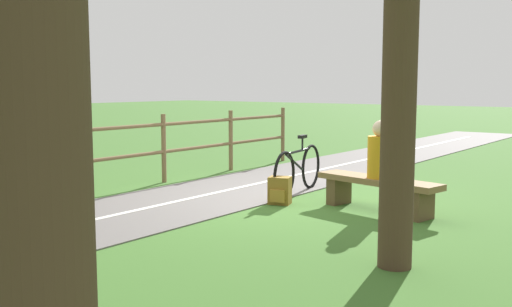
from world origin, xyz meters
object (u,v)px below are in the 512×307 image
bench (378,188)px  person_seated (380,153)px  backpack (280,191)px  bicycle (298,169)px

bench → person_seated: (-0.03, 0.01, 0.47)m
backpack → bench: bearing=-163.4°
bench → bicycle: 1.58m
person_seated → backpack: (1.33, 0.38, -0.59)m
bicycle → backpack: 0.87m
person_seated → backpack: size_ratio=1.97×
bench → backpack: bearing=27.8°
bicycle → backpack: bicycle is taller
bicycle → backpack: bearing=4.8°
bench → person_seated: person_seated is taller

